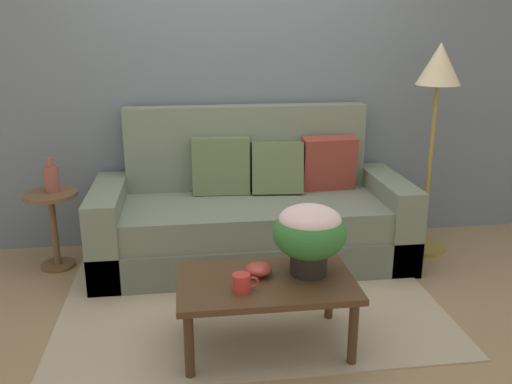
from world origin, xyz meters
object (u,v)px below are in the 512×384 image
at_px(couch, 253,215).
at_px(coffee_table, 266,288).
at_px(side_table, 53,216).
at_px(snack_bowl, 259,269).
at_px(potted_plant, 309,232).
at_px(floor_lamp, 437,88).
at_px(table_vase, 51,178).
at_px(coffee_mug, 242,283).

height_order(couch, coffee_table, couch).
bearing_deg(side_table, snack_bowl, -41.21).
height_order(couch, potted_plant, couch).
relative_size(side_table, potted_plant, 1.44).
xyz_separation_m(floor_lamp, table_vase, (-2.78, 0.06, -0.60)).
bearing_deg(coffee_mug, table_vase, 131.71).
height_order(coffee_table, side_table, side_table).
xyz_separation_m(coffee_table, snack_bowl, (-0.03, 0.06, 0.09)).
distance_m(floor_lamp, coffee_mug, 2.19).
xyz_separation_m(coffee_table, table_vase, (-1.35, 1.24, 0.32)).
bearing_deg(couch, snack_bowl, -95.68).
bearing_deg(floor_lamp, coffee_table, -140.64).
bearing_deg(couch, coffee_table, -93.91).
distance_m(coffee_table, side_table, 1.83).
relative_size(coffee_table, potted_plant, 2.39).
height_order(couch, coffee_mug, couch).
distance_m(coffee_table, table_vase, 1.86).
height_order(coffee_table, floor_lamp, floor_lamp).
xyz_separation_m(snack_bowl, table_vase, (-1.31, 1.19, 0.23)).
relative_size(couch, potted_plant, 5.74).
distance_m(side_table, floor_lamp, 2.93).
relative_size(side_table, coffee_mug, 4.19).
distance_m(coffee_table, coffee_mug, 0.20).
relative_size(couch, snack_bowl, 15.68).
bearing_deg(floor_lamp, coffee_mug, -140.75).
distance_m(couch, snack_bowl, 1.15).
xyz_separation_m(couch, coffee_mug, (-0.22, -1.31, 0.10)).
xyz_separation_m(side_table, coffee_mug, (1.22, -1.33, 0.05)).
relative_size(coffee_mug, snack_bowl, 0.94).
xyz_separation_m(potted_plant, coffee_mug, (-0.38, -0.16, -0.20)).
bearing_deg(coffee_table, coffee_mug, -141.87).
bearing_deg(snack_bowl, coffee_table, -60.47).
distance_m(couch, side_table, 1.45).
height_order(coffee_table, potted_plant, potted_plant).
height_order(potted_plant, snack_bowl, potted_plant).
distance_m(coffee_table, snack_bowl, 0.11).
bearing_deg(side_table, coffee_mug, -47.48).
distance_m(side_table, table_vase, 0.28).
bearing_deg(couch, coffee_mug, -99.67).
distance_m(couch, floor_lamp, 1.64).
bearing_deg(potted_plant, floor_lamp, 43.34).
distance_m(coffee_mug, table_vase, 1.82).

